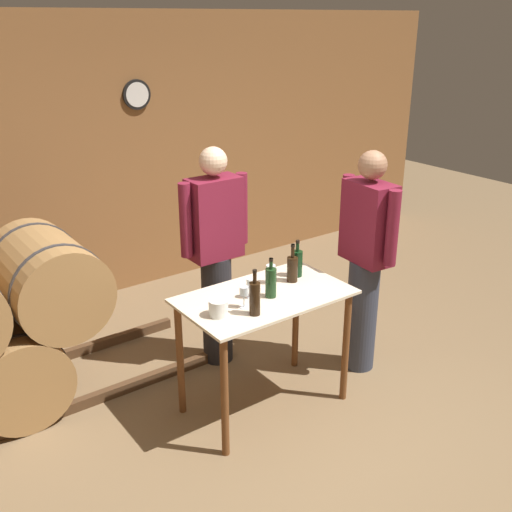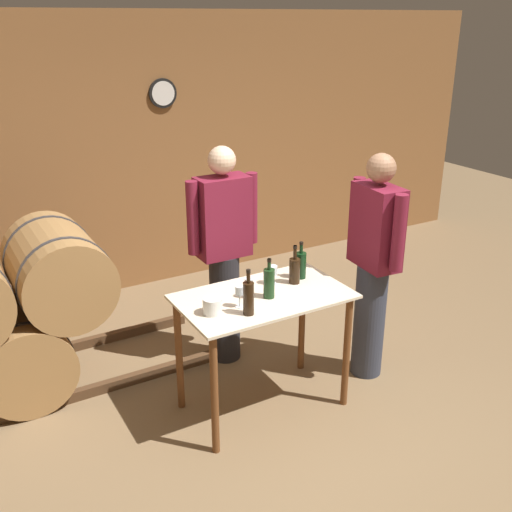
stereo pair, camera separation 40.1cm
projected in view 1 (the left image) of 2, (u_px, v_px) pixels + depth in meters
The scene contains 13 objects.
ground_plane at pixel (311, 430), 4.09m from camera, with size 14.00×14.00×0.00m, color brown.
back_wall at pixel (117, 159), 5.77m from camera, with size 8.40×0.08×2.70m.
tasting_table at pixel (265, 317), 4.10m from camera, with size 1.16×0.68×0.88m.
wine_bottle_far_left at pixel (255, 297), 3.73m from camera, with size 0.07×0.07×0.31m.
wine_bottle_left at pixel (271, 282), 3.97m from camera, with size 0.07×0.07×0.28m.
wine_bottle_center at pixel (292, 268), 4.21m from camera, with size 0.08×0.08×0.28m.
wine_bottle_right at pixel (297, 263), 4.30m from camera, with size 0.08×0.08×0.27m.
wine_glass_near_left at pixel (244, 292), 3.82m from camera, with size 0.06×0.06×0.15m.
wine_glass_near_center at pixel (251, 284), 3.96m from camera, with size 0.06×0.06×0.14m.
wine_glass_near_right at pixel (271, 270), 4.18m from camera, with size 0.07×0.07×0.14m.
ice_bucket at pixel (218, 308), 3.74m from camera, with size 0.12×0.12×0.11m.
person_host at pixel (216, 253), 4.61m from camera, with size 0.59×0.24×1.76m.
person_visitor_with_scarf at pixel (366, 259), 4.51m from camera, with size 0.25×0.59×1.75m.
Camera 1 is at (-2.29, -2.49, 2.63)m, focal length 42.00 mm.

